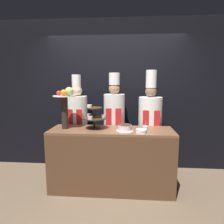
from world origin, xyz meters
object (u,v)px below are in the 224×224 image
cake_round (125,128)px  chef_center_right (150,121)px  serving_bowl_near (141,131)px  chef_center_left (114,120)px  fruit_pedestal (65,103)px  tiered_stand (94,116)px  cup_white (145,128)px  chef_left (77,121)px

cake_round → chef_center_right: (0.43, 0.57, -0.01)m
serving_bowl_near → chef_center_left: bearing=122.7°
fruit_pedestal → cake_round: bearing=-4.3°
tiered_stand → fruit_pedestal: (-0.43, -0.04, 0.21)m
tiered_stand → chef_center_left: chef_center_left is taller
fruit_pedestal → tiered_stand: bearing=5.4°
cup_white → chef_left: chef_left is taller
tiered_stand → fruit_pedestal: fruit_pedestal is taller
fruit_pedestal → chef_left: size_ratio=0.36×
chef_center_right → cup_white: bearing=-104.1°
cup_white → serving_bowl_near: bearing=-112.0°
tiered_stand → chef_left: 0.62m
chef_left → fruit_pedestal: bearing=-95.3°
fruit_pedestal → cake_round: (0.90, -0.07, -0.35)m
cup_white → chef_center_left: bearing=134.9°
tiered_stand → chef_center_left: size_ratio=0.20×
serving_bowl_near → chef_center_right: (0.19, 0.66, 0.01)m
chef_center_right → chef_center_left: bearing=-180.0°
fruit_pedestal → chef_left: bearing=84.7°
chef_left → chef_center_left: (0.66, -0.00, 0.03)m
tiered_stand → cake_round: bearing=-12.9°
cup_white → chef_left: size_ratio=0.04×
serving_bowl_near → tiered_stand: bearing=163.8°
cake_round → fruit_pedestal: bearing=175.7°
tiered_stand → chef_center_right: size_ratio=0.20×
fruit_pedestal → chef_center_left: size_ratio=0.35×
tiered_stand → cake_round: (0.47, -0.11, -0.14)m
tiered_stand → cup_white: (0.77, -0.04, -0.16)m
serving_bowl_near → chef_left: size_ratio=0.09×
fruit_pedestal → chef_center_left: chef_center_left is taller
cake_round → serving_bowl_near: serving_bowl_near is taller
tiered_stand → cake_round: size_ratio=1.47×
cake_round → serving_bowl_near: (0.23, -0.10, -0.02)m
chef_center_left → cup_white: bearing=-45.1°
cake_round → chef_center_right: chef_center_right is taller
cup_white → tiered_stand: bearing=177.4°
chef_center_left → chef_center_right: 0.62m
fruit_pedestal → chef_center_left: bearing=35.5°
cake_round → tiered_stand: bearing=167.1°
fruit_pedestal → cup_white: (1.20, 0.00, -0.37)m
serving_bowl_near → chef_center_left: (-0.43, 0.66, 0.03)m
fruit_pedestal → chef_center_right: size_ratio=0.34×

